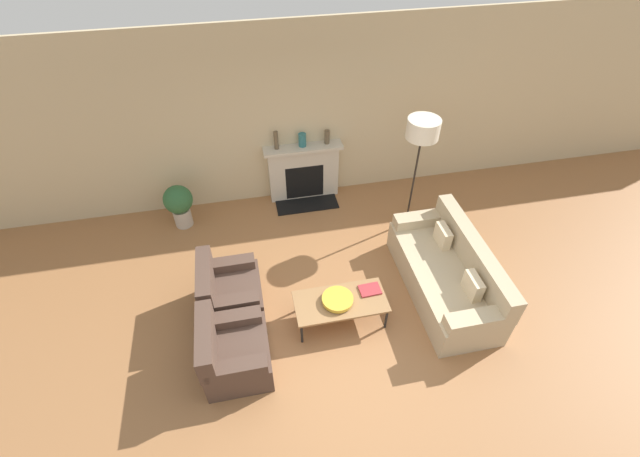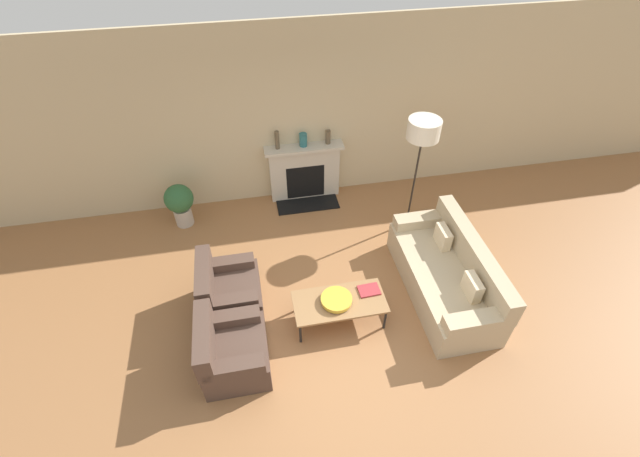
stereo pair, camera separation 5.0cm
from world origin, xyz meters
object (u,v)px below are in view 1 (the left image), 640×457
mantel_vase_left (276,140)px  mantel_vase_center_left (302,140)px  potted_plant (179,203)px  armchair_far (229,293)px  armchair_near (233,352)px  floor_lamp (422,135)px  bowl (338,299)px  coffee_table (341,302)px  fireplace (304,173)px  couch (448,274)px  book (370,290)px  mantel_vase_center_right (327,137)px

mantel_vase_left → mantel_vase_center_left: bearing=0.0°
potted_plant → armchair_far: bearing=-70.0°
armchair_near → floor_lamp: (2.88, 2.02, 1.32)m
mantel_vase_center_left → armchair_near: bearing=-114.0°
mantel_vase_center_left → bowl: bearing=-90.8°
coffee_table → mantel_vase_left: bearing=98.9°
fireplace → bowl: fireplace is taller
armchair_near → mantel_vase_center_left: mantel_vase_center_left is taller
couch → book: (-1.13, -0.11, 0.08)m
bowl → mantel_vase_center_left: size_ratio=1.83×
armchair_far → floor_lamp: (2.88, 1.13, 1.32)m
bowl → armchair_near: bearing=-163.2°
armchair_near → mantel_vase_left: size_ratio=2.74×
floor_lamp → mantel_vase_center_right: floor_lamp is taller
book → floor_lamp: floor_lamp is taller
bowl → potted_plant: potted_plant is taller
armchair_far → bowl: 1.42m
armchair_far → mantel_vase_left: 2.54m
bowl → potted_plant: (-2.00, 2.32, 0.01)m
fireplace → mantel_vase_left: mantel_vase_left is taller
book → mantel_vase_center_left: (-0.41, 2.59, 0.71)m
bowl → floor_lamp: 2.54m
fireplace → armchair_near: bearing=-114.2°
fireplace → couch: 2.91m
book → mantel_vase_center_right: bearing=88.0°
book → mantel_vase_left: size_ratio=0.92×
mantel_vase_center_left → fireplace: bearing=-78.9°
armchair_near → armchair_far: 0.89m
armchair_near → armchair_far: same height
armchair_far → potted_plant: (-0.67, 1.83, 0.13)m
couch → mantel_vase_center_left: 3.02m
fireplace → armchair_near: fireplace is taller
fireplace → armchair_near: 3.37m
couch → armchair_near: bearing=-78.2°
mantel_vase_center_left → book: bearing=-81.0°
armchair_near → floor_lamp: bearing=-55.0°
coffee_table → mantel_vase_left: size_ratio=3.85×
fireplace → floor_lamp: size_ratio=0.69×
coffee_table → floor_lamp: (1.50, 1.62, 1.27)m
book → mantel_vase_center_right: 2.69m
fireplace → potted_plant: size_ratio=1.74×
fireplace → coffee_table: bearing=-90.0°
book → mantel_vase_center_right: (-0.01, 2.59, 0.72)m
mantel_vase_left → potted_plant: size_ratio=0.41×
floor_lamp → potted_plant: bearing=168.8°
potted_plant → couch: bearing=-30.5°
armchair_far → mantel_vase_center_right: size_ratio=3.61×
bowl → floor_lamp: bearing=46.3°
fireplace → armchair_far: 2.59m
coffee_table → potted_plant: size_ratio=1.58×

